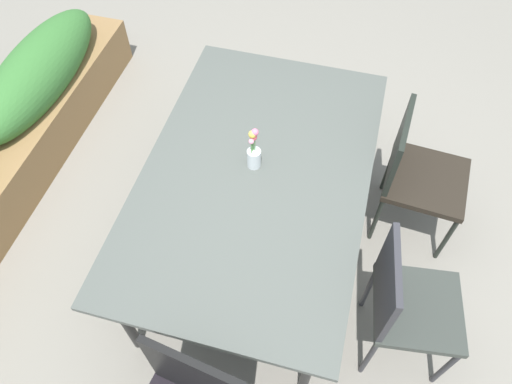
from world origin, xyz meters
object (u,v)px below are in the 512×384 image
chair_near_left (406,302)px  chair_near_right (416,171)px  dining_table (256,178)px  flower_vase (254,153)px

chair_near_left → chair_near_right: size_ratio=1.04×
dining_table → chair_near_left: (-0.43, -0.86, -0.15)m
chair_near_right → flower_vase: size_ratio=3.30×
chair_near_right → flower_vase: bearing=-62.5°
dining_table → chair_near_right: 0.98m
chair_near_right → flower_vase: (-0.38, 0.89, 0.32)m
dining_table → flower_vase: size_ratio=7.01×
chair_near_right → flower_vase: flower_vase is taller
dining_table → flower_vase: 0.16m
chair_near_left → chair_near_right: 0.85m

